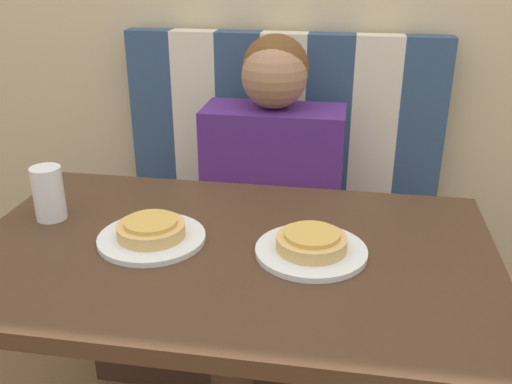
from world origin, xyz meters
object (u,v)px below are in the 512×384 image
(pizza_right, at_px, (311,242))
(plate_left, at_px, (151,239))
(pizza_left, at_px, (150,229))
(drinking_cup, at_px, (49,193))
(plate_right, at_px, (311,252))
(person, at_px, (274,138))

(pizza_right, bearing_deg, plate_left, 180.00)
(plate_left, bearing_deg, pizza_right, 0.00)
(plate_left, distance_m, pizza_left, 0.02)
(pizza_right, relative_size, drinking_cup, 1.16)
(plate_left, relative_size, drinking_cup, 1.84)
(plate_left, xyz_separation_m, plate_right, (0.34, 0.00, 0.00))
(person, distance_m, plate_left, 0.69)
(person, bearing_deg, drinking_cup, -125.94)
(person, height_order, pizza_left, person)
(pizza_left, bearing_deg, drinking_cup, 165.01)
(drinking_cup, bearing_deg, plate_left, -14.99)
(pizza_left, bearing_deg, plate_left, 0.00)
(plate_right, bearing_deg, person, 104.25)
(pizza_left, bearing_deg, pizza_right, 0.00)
(plate_left, distance_m, plate_right, 0.34)
(pizza_left, relative_size, drinking_cup, 1.16)
(person, relative_size, plate_right, 2.63)
(person, xyz_separation_m, pizza_right, (0.17, -0.67, 0.00))
(plate_left, xyz_separation_m, drinking_cup, (-0.26, 0.07, 0.06))
(drinking_cup, bearing_deg, person, 54.06)
(plate_right, height_order, pizza_left, pizza_left)
(plate_left, bearing_deg, plate_right, 0.00)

